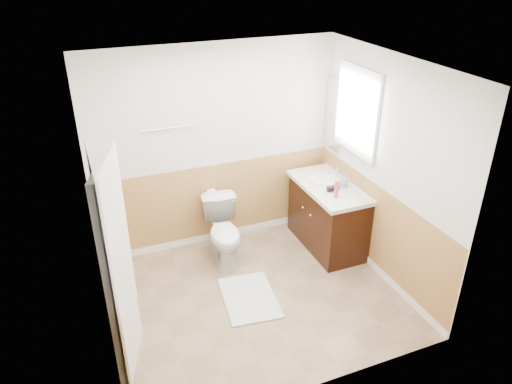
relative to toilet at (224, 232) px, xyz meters
name	(u,v)px	position (x,y,z in m)	size (l,w,h in m)	color
floor	(256,297)	(0.08, -0.82, -0.37)	(3.00, 3.00, 0.00)	#8C7051
ceiling	(256,67)	(0.08, -0.82, 2.13)	(3.00, 3.00, 0.00)	white
wall_back	(215,149)	(0.08, 0.48, 0.88)	(3.00, 3.00, 0.00)	silver
wall_front	(321,270)	(0.08, -2.12, 0.88)	(3.00, 3.00, 0.00)	silver
wall_left	(97,226)	(-1.42, -0.82, 0.88)	(3.00, 3.00, 0.00)	silver
wall_right	(385,171)	(1.58, -0.82, 0.88)	(3.00, 3.00, 0.00)	silver
wainscot_back	(218,204)	(0.08, 0.47, 0.13)	(3.00, 3.00, 0.00)	#B88949
wainscot_front	(315,343)	(0.08, -2.11, 0.13)	(3.00, 3.00, 0.00)	#B88949
wainscot_left	(110,293)	(-1.41, -0.82, 0.13)	(2.60, 2.60, 0.00)	#B88949
wainscot_right	(376,231)	(1.57, -0.82, 0.13)	(2.60, 2.60, 0.00)	#B88949
toilet	(224,232)	(0.00, 0.00, 0.00)	(0.42, 0.73, 0.75)	white
bath_mat	(249,298)	(0.00, -0.82, -0.36)	(0.55, 0.80, 0.02)	silver
vanity_cabinet	(328,217)	(1.29, -0.20, 0.03)	(0.55, 1.10, 0.80)	black
vanity_knob_left	(311,215)	(0.99, -0.30, 0.18)	(0.03, 0.03, 0.03)	#BABBC1
vanity_knob_right	(303,208)	(0.99, -0.10, 0.18)	(0.03, 0.03, 0.03)	silver
countertop	(329,187)	(1.28, -0.20, 0.45)	(0.60, 1.15, 0.05)	beige
sink_basin	(324,179)	(1.29, -0.05, 0.49)	(0.36, 0.36, 0.02)	silver
faucet	(337,172)	(1.47, -0.05, 0.55)	(0.02, 0.02, 0.14)	silver
lotion_bottle	(337,189)	(1.19, -0.50, 0.59)	(0.05, 0.05, 0.22)	#E73B63
soap_dispenser	(344,181)	(1.41, -0.31, 0.56)	(0.08, 0.08, 0.17)	#979FAA
hair_dryer_body	(333,188)	(1.24, -0.35, 0.51)	(0.07, 0.07, 0.14)	black
hair_dryer_handle	(330,191)	(1.21, -0.34, 0.48)	(0.03, 0.03, 0.07)	black
mirror_panel	(333,115)	(1.56, 0.28, 1.18)	(0.02, 0.35, 0.90)	silver
window_frame	(357,111)	(1.55, -0.23, 1.38)	(0.04, 0.80, 1.00)	white
window_glass	(358,111)	(1.57, -0.23, 1.38)	(0.01, 0.70, 0.90)	white
door	(120,274)	(-1.32, -1.27, 0.65)	(0.05, 0.80, 2.04)	white
door_frame	(110,275)	(-1.40, -1.27, 0.66)	(0.02, 0.92, 2.10)	white
door_knob	(122,258)	(-1.26, -0.94, 0.58)	(0.06, 0.06, 0.06)	silver
towel_bar	(168,128)	(-0.47, 0.43, 1.23)	(0.02, 0.02, 0.62)	silver
tp_holder_bar	(211,193)	(-0.02, 0.41, 0.33)	(0.02, 0.02, 0.14)	silver
tp_roll	(211,193)	(-0.02, 0.41, 0.33)	(0.11, 0.11, 0.10)	white
tp_sheet	(211,201)	(-0.02, 0.41, 0.22)	(0.10, 0.01, 0.16)	white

